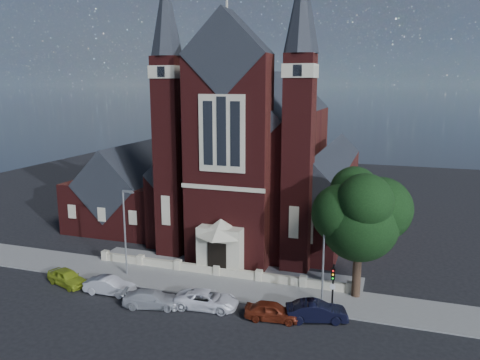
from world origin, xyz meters
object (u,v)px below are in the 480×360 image
at_px(street_lamp_left, 126,228).
at_px(car_silver_a, 110,286).
at_px(street_lamp_right, 325,249).
at_px(parish_hall, 130,194).
at_px(car_lime_van, 67,277).
at_px(street_tree, 361,217).
at_px(car_silver_b, 152,299).
at_px(traffic_signal, 333,283).
at_px(car_white_suv, 207,300).
at_px(church, 265,161).
at_px(car_dark_red, 272,311).
at_px(car_navy, 317,311).

bearing_deg(street_lamp_left, car_silver_a, -80.20).
bearing_deg(street_lamp_right, parish_hall, 151.78).
height_order(car_lime_van, car_silver_a, car_lime_van).
relative_size(street_tree, car_silver_b, 2.31).
height_order(street_lamp_left, car_silver_b, street_lamp_left).
bearing_deg(street_lamp_left, car_lime_van, -137.59).
bearing_deg(traffic_signal, street_tree, 64.05).
relative_size(street_lamp_right, car_white_suv, 1.61).
height_order(church, car_white_suv, church).
relative_size(car_white_suv, car_dark_red, 1.22).
bearing_deg(street_tree, parish_hall, 156.74).
relative_size(church, car_silver_a, 8.06).
relative_size(street_lamp_right, car_navy, 1.77).
relative_size(street_tree, car_lime_van, 2.54).
distance_m(parish_hall, car_navy, 31.28).
xyz_separation_m(street_lamp_left, car_lime_van, (-3.89, -3.55, -3.88)).
bearing_deg(parish_hall, church, 17.16).
bearing_deg(car_navy, car_silver_b, 80.91).
relative_size(street_lamp_right, car_dark_red, 1.96).
distance_m(car_lime_van, car_dark_red, 18.67).
relative_size(traffic_signal, car_navy, 0.87).
height_order(street_lamp_right, traffic_signal, street_lamp_right).
distance_m(parish_hall, street_tree, 31.27).
bearing_deg(car_lime_van, car_silver_b, -79.76).
bearing_deg(church, car_navy, -65.40).
distance_m(car_lime_van, car_silver_b, 9.19).
bearing_deg(street_lamp_right, street_tree, 34.26).
height_order(parish_hall, car_silver_b, parish_hall).
relative_size(parish_hall, car_dark_red, 2.96).
height_order(street_tree, car_silver_b, street_tree).
height_order(traffic_signal, car_navy, traffic_signal).
bearing_deg(street_lamp_left, car_silver_b, -43.13).
bearing_deg(church, traffic_signal, -61.80).
xyz_separation_m(church, car_lime_van, (-11.80, -22.49, -7.47)).
bearing_deg(parish_hall, street_lamp_left, -59.98).
height_order(street_tree, street_lamp_left, street_tree).
bearing_deg(church, street_lamp_left, -112.66).
relative_size(street_tree, car_silver_a, 2.47).
distance_m(parish_hall, car_silver_a, 20.18).
bearing_deg(car_dark_red, street_lamp_left, 69.38).
bearing_deg(car_silver_a, car_lime_van, 83.42).
bearing_deg(car_navy, car_dark_red, 88.28).
height_order(street_lamp_right, car_navy, street_lamp_right).
relative_size(street_lamp_right, traffic_signal, 2.02).
height_order(church, street_tree, church).
xyz_separation_m(car_silver_b, car_dark_red, (9.58, 0.98, 0.03)).
relative_size(street_lamp_right, car_silver_b, 1.74).
distance_m(street_lamp_right, car_white_suv, 10.12).
bearing_deg(car_lime_van, church, -9.17).
relative_size(street_lamp_left, car_lime_van, 1.92).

